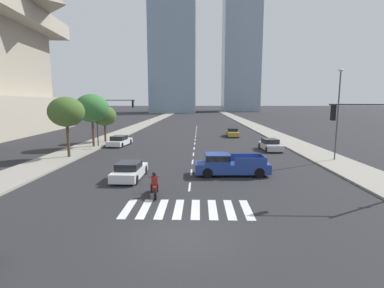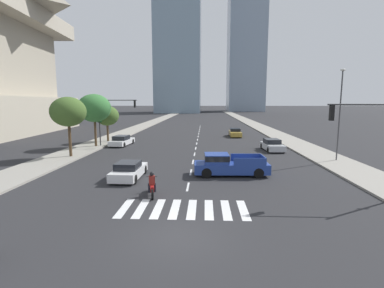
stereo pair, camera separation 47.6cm
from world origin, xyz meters
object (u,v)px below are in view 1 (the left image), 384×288
Objects in this scene: sedan_white_1 at (130,171)px; street_lamp_east at (338,109)px; traffic_signal_far at (111,112)px; pickup_truck at (228,165)px; street_tree_second at (92,108)px; sedan_gold_2 at (232,133)px; street_tree_nearest at (66,112)px; traffic_signal_near at (376,129)px; sedan_white_3 at (120,141)px; street_tree_third at (104,116)px; motorcycle_trailing at (154,186)px; sedan_silver_0 at (270,145)px.

sedan_white_1 is 0.51× the size of street_lamp_east.
traffic_signal_far is 25.19m from street_lamp_east.
pickup_truck is 20.58m from street_tree_second.
sedan_gold_2 is 26.67m from street_tree_nearest.
sedan_white_3 is at bearing -44.10° from traffic_signal_near.
street_tree_third is at bearing 90.00° from street_tree_second.
street_lamp_east is (15.63, 10.65, 4.39)m from motorcycle_trailing.
traffic_signal_far reaches higher than sedan_silver_0.
motorcycle_trailing is at bearing -37.34° from sedan_silver_0.
street_tree_nearest is 6.77m from street_tree_second.
street_tree_second is (-7.98, 14.37, 4.25)m from sedan_white_1.
street_tree_nearest reaches higher than sedan_gold_2.
traffic_signal_near is 32.44m from street_tree_third.
sedan_white_3 reaches higher than sedan_white_1.
sedan_gold_2 is at bearing -81.15° from traffic_signal_near.
sedan_white_3 is (-18.59, 3.09, -0.01)m from sedan_silver_0.
motorcycle_trailing is 31.25m from sedan_gold_2.
traffic_signal_near reaches higher than motorcycle_trailing.
sedan_white_3 is at bearing 59.74° from traffic_signal_far.
street_tree_second is at bearing -38.08° from traffic_signal_near.
pickup_truck is 1.33× the size of sedan_white_1.
pickup_truck is at bearing -22.47° from street_tree_nearest.
motorcycle_trailing is 7.06m from pickup_truck.
street_lamp_east is (4.65, -6.01, 4.36)m from sedan_silver_0.
traffic_signal_near is at bearing -26.19° from street_tree_nearest.
sedan_gold_2 is 30.75m from traffic_signal_near.
motorcycle_trailing reaches higher than sedan_silver_0.
street_tree_third reaches higher than sedan_white_3.
street_tree_third reaches higher than sedan_silver_0.
street_tree_third is at bearing 24.70° from sedan_white_1.
sedan_silver_0 is 0.71× the size of traffic_signal_far.
sedan_silver_0 is 18.85m from sedan_white_3.
sedan_white_3 is at bearing 29.39° from street_tree_second.
sedan_white_1 is (-2.43, 3.80, 0.00)m from motorcycle_trailing.
street_tree_nearest is (-7.98, 7.60, 4.03)m from sedan_white_1.
street_tree_third reaches higher than motorcycle_trailing.
sedan_silver_0 is 0.67× the size of street_tree_second.
traffic_signal_far is at bearing -99.86° from sedan_silver_0.
sedan_silver_0 is 0.76× the size of traffic_signal_near.
traffic_signal_near reaches higher than pickup_truck.
street_tree_nearest is (-2.81, -8.35, 4.02)m from sedan_white_3.
traffic_signal_far is at bearing 155.46° from sedan_white_3.
street_tree_nearest is (-26.04, 0.75, -0.36)m from street_lamp_east.
pickup_truck reaches higher than sedan_white_1.
pickup_truck is 19.31m from sedan_white_3.
sedan_white_1 is 0.72× the size of street_tree_nearest.
motorcycle_trailing is 19.95m from sedan_silver_0.
pickup_truck is (4.92, 5.06, 0.23)m from motorcycle_trailing.
street_lamp_east is (2.84, 10.66, 0.90)m from traffic_signal_near.
traffic_signal_near is 0.94× the size of traffic_signal_far.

